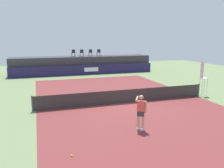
% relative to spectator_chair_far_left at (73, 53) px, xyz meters
% --- Properties ---
extents(ground_plane, '(48.00, 48.00, 0.00)m').
position_rel_spectator_chair_far_left_xyz_m(ground_plane, '(1.19, -12.29, -2.69)').
color(ground_plane, '#6B7F51').
extents(court_inner, '(12.00, 22.00, 0.00)m').
position_rel_spectator_chair_far_left_xyz_m(court_inner, '(1.19, -15.29, -2.69)').
color(court_inner, maroon).
rests_on(court_inner, ground).
extents(sponsor_wall, '(18.00, 0.22, 1.20)m').
position_rel_spectator_chair_far_left_xyz_m(sponsor_wall, '(1.19, -1.79, -2.09)').
color(sponsor_wall, '#231E4C').
rests_on(sponsor_wall, ground).
extents(spectator_platform, '(18.00, 2.80, 2.20)m').
position_rel_spectator_chair_far_left_xyz_m(spectator_platform, '(1.19, 0.01, -1.59)').
color(spectator_platform, '#38383D').
rests_on(spectator_platform, ground).
extents(spectator_chair_far_left, '(0.45, 0.45, 0.89)m').
position_rel_spectator_chair_far_left_xyz_m(spectator_chair_far_left, '(0.00, 0.00, 0.00)').
color(spectator_chair_far_left, '#1E232D').
rests_on(spectator_chair_far_left, spectator_platform).
extents(spectator_chair_left, '(0.47, 0.47, 0.89)m').
position_rel_spectator_chair_far_left_xyz_m(spectator_chair_left, '(1.07, -0.12, 0.00)').
color(spectator_chair_left, '#1E232D').
rests_on(spectator_chair_left, spectator_platform).
extents(spectator_chair_center, '(0.44, 0.44, 0.89)m').
position_rel_spectator_chair_far_left_xyz_m(spectator_chair_center, '(2.22, -0.16, 0.00)').
color(spectator_chair_center, '#1E232D').
rests_on(spectator_chair_center, spectator_platform).
extents(spectator_chair_right, '(0.46, 0.46, 0.89)m').
position_rel_spectator_chair_far_left_xyz_m(spectator_chair_right, '(3.37, -0.03, 0.00)').
color(spectator_chair_right, '#1E232D').
rests_on(spectator_chair_right, spectator_platform).
extents(umpire_chair, '(0.51, 0.51, 2.76)m').
position_rel_spectator_chair_far_left_xyz_m(umpire_chair, '(7.71, -15.27, -1.11)').
color(umpire_chair, white).
rests_on(umpire_chair, ground).
extents(tennis_net, '(12.40, 0.02, 0.95)m').
position_rel_spectator_chair_far_left_xyz_m(tennis_net, '(1.19, -15.29, -2.22)').
color(tennis_net, '#2D2D2D').
rests_on(tennis_net, ground).
extents(net_post_near, '(0.10, 0.10, 1.00)m').
position_rel_spectator_chair_far_left_xyz_m(net_post_near, '(-5.01, -15.29, -2.19)').
color(net_post_near, '#4C4C51').
rests_on(net_post_near, ground).
extents(net_post_far, '(0.10, 0.10, 1.00)m').
position_rel_spectator_chair_far_left_xyz_m(net_post_far, '(7.39, -15.29, -2.19)').
color(net_post_far, '#4C4C51').
rests_on(net_post_far, ground).
extents(tennis_player, '(0.71, 1.25, 1.77)m').
position_rel_spectator_chair_far_left_xyz_m(tennis_player, '(0.13, -20.03, -1.73)').
color(tennis_player, white).
rests_on(tennis_player, court_inner).
extents(tennis_ball, '(0.07, 0.07, 0.07)m').
position_rel_spectator_chair_far_left_xyz_m(tennis_ball, '(-3.54, -21.66, -2.66)').
color(tennis_ball, '#D8EA33').
rests_on(tennis_ball, court_inner).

